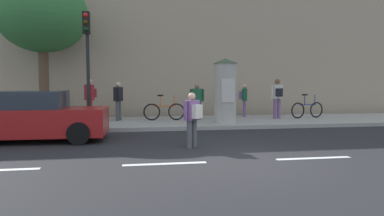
{
  "coord_description": "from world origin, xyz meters",
  "views": [
    {
      "loc": [
        -2.29,
        -7.18,
        1.72
      ],
      "look_at": [
        -0.8,
        2.0,
        1.05
      ],
      "focal_mm": 31.83,
      "sensor_mm": 36.0,
      "label": 1
    }
  ],
  "objects_px": {
    "pedestrian_near_pole": "(118,98)",
    "bicycle_upright": "(164,111)",
    "pedestrian_in_red_top": "(193,116)",
    "parked_car_silver": "(27,117)",
    "poster_column": "(225,90)",
    "pedestrian_in_light_jacket": "(90,96)",
    "traffic_light": "(87,50)",
    "pedestrian_in_dark_shirt": "(277,95)",
    "street_tree": "(42,15)",
    "bicycle_leaning": "(307,109)",
    "pedestrian_with_backpack": "(244,98)",
    "pedestrian_with_bag": "(197,99)"
  },
  "relations": [
    {
      "from": "pedestrian_near_pole",
      "to": "bicycle_upright",
      "type": "bearing_deg",
      "value": -6.99
    },
    {
      "from": "pedestrian_in_red_top",
      "to": "bicycle_upright",
      "type": "xyz_separation_m",
      "value": [
        -0.32,
        5.57,
        -0.33
      ]
    },
    {
      "from": "pedestrian_in_red_top",
      "to": "parked_car_silver",
      "type": "height_order",
      "value": "parked_car_silver"
    },
    {
      "from": "bicycle_upright",
      "to": "parked_car_silver",
      "type": "xyz_separation_m",
      "value": [
        -4.39,
        -3.75,
        0.19
      ]
    },
    {
      "from": "poster_column",
      "to": "pedestrian_in_light_jacket",
      "type": "bearing_deg",
      "value": 166.25
    },
    {
      "from": "traffic_light",
      "to": "pedestrian_in_dark_shirt",
      "type": "xyz_separation_m",
      "value": [
        7.87,
        1.91,
        -1.68
      ]
    },
    {
      "from": "traffic_light",
      "to": "bicycle_upright",
      "type": "relative_size",
      "value": 2.28
    },
    {
      "from": "street_tree",
      "to": "pedestrian_in_dark_shirt",
      "type": "xyz_separation_m",
      "value": [
        9.97,
        -0.6,
        -3.31
      ]
    },
    {
      "from": "pedestrian_in_light_jacket",
      "to": "bicycle_leaning",
      "type": "distance_m",
      "value": 9.56
    },
    {
      "from": "street_tree",
      "to": "pedestrian_in_light_jacket",
      "type": "relative_size",
      "value": 3.37
    },
    {
      "from": "pedestrian_near_pole",
      "to": "parked_car_silver",
      "type": "height_order",
      "value": "pedestrian_near_pole"
    },
    {
      "from": "pedestrian_in_light_jacket",
      "to": "bicycle_leaning",
      "type": "xyz_separation_m",
      "value": [
        9.53,
        -0.03,
        -0.67
      ]
    },
    {
      "from": "pedestrian_in_red_top",
      "to": "pedestrian_in_light_jacket",
      "type": "xyz_separation_m",
      "value": [
        -3.36,
        5.48,
        0.34
      ]
    },
    {
      "from": "street_tree",
      "to": "pedestrian_near_pole",
      "type": "xyz_separation_m",
      "value": [
        3.01,
        -0.23,
        -3.4
      ]
    },
    {
      "from": "pedestrian_with_backpack",
      "to": "street_tree",
      "type": "bearing_deg",
      "value": -177.59
    },
    {
      "from": "pedestrian_with_bag",
      "to": "bicycle_upright",
      "type": "relative_size",
      "value": 0.88
    },
    {
      "from": "pedestrian_near_pole",
      "to": "poster_column",
      "type": "bearing_deg",
      "value": -21.03
    },
    {
      "from": "pedestrian_in_red_top",
      "to": "pedestrian_with_bag",
      "type": "height_order",
      "value": "pedestrian_with_bag"
    },
    {
      "from": "traffic_light",
      "to": "bicycle_leaning",
      "type": "xyz_separation_m",
      "value": [
        9.33,
        1.92,
        -2.34
      ]
    },
    {
      "from": "pedestrian_with_bag",
      "to": "bicycle_upright",
      "type": "xyz_separation_m",
      "value": [
        -1.45,
        -0.15,
        -0.52
      ]
    },
    {
      "from": "poster_column",
      "to": "street_tree",
      "type": "bearing_deg",
      "value": 165.59
    },
    {
      "from": "poster_column",
      "to": "traffic_light",
      "type": "bearing_deg",
      "value": -172.89
    },
    {
      "from": "poster_column",
      "to": "parked_car_silver",
      "type": "xyz_separation_m",
      "value": [
        -6.7,
        -2.36,
        -0.72
      ]
    },
    {
      "from": "pedestrian_near_pole",
      "to": "parked_car_silver",
      "type": "relative_size",
      "value": 0.36
    },
    {
      "from": "street_tree",
      "to": "bicycle_leaning",
      "type": "xyz_separation_m",
      "value": [
        11.42,
        -0.58,
        -3.97
      ]
    },
    {
      "from": "street_tree",
      "to": "pedestrian_with_backpack",
      "type": "relative_size",
      "value": 3.86
    },
    {
      "from": "poster_column",
      "to": "pedestrian_in_light_jacket",
      "type": "height_order",
      "value": "poster_column"
    },
    {
      "from": "pedestrian_in_red_top",
      "to": "parked_car_silver",
      "type": "xyz_separation_m",
      "value": [
        -4.7,
        1.81,
        -0.14
      ]
    },
    {
      "from": "poster_column",
      "to": "street_tree",
      "type": "relative_size",
      "value": 0.43
    },
    {
      "from": "pedestrian_in_light_jacket",
      "to": "pedestrian_with_bag",
      "type": "height_order",
      "value": "pedestrian_in_light_jacket"
    },
    {
      "from": "poster_column",
      "to": "parked_car_silver",
      "type": "relative_size",
      "value": 0.56
    },
    {
      "from": "traffic_light",
      "to": "pedestrian_in_red_top",
      "type": "xyz_separation_m",
      "value": [
        3.16,
        -3.53,
        -2.02
      ]
    },
    {
      "from": "pedestrian_in_light_jacket",
      "to": "pedestrian_in_red_top",
      "type": "bearing_deg",
      "value": -58.49
    },
    {
      "from": "poster_column",
      "to": "pedestrian_with_backpack",
      "type": "xyz_separation_m",
      "value": [
        1.49,
        2.23,
        -0.39
      ]
    },
    {
      "from": "poster_column",
      "to": "pedestrian_near_pole",
      "type": "bearing_deg",
      "value": 158.97
    },
    {
      "from": "pedestrian_near_pole",
      "to": "pedestrian_in_dark_shirt",
      "type": "xyz_separation_m",
      "value": [
        6.96,
        -0.36,
        0.09
      ]
    },
    {
      "from": "pedestrian_with_bag",
      "to": "bicycle_leaning",
      "type": "distance_m",
      "value": 5.07
    },
    {
      "from": "pedestrian_in_red_top",
      "to": "bicycle_upright",
      "type": "bearing_deg",
      "value": 93.26
    },
    {
      "from": "pedestrian_in_dark_shirt",
      "to": "parked_car_silver",
      "type": "bearing_deg",
      "value": -158.95
    },
    {
      "from": "pedestrian_near_pole",
      "to": "pedestrian_in_light_jacket",
      "type": "xyz_separation_m",
      "value": [
        -1.12,
        -0.32,
        0.1
      ]
    },
    {
      "from": "pedestrian_with_bag",
      "to": "parked_car_silver",
      "type": "xyz_separation_m",
      "value": [
        -5.83,
        -3.9,
        -0.33
      ]
    },
    {
      "from": "pedestrian_near_pole",
      "to": "bicycle_leaning",
      "type": "distance_m",
      "value": 8.44
    },
    {
      "from": "bicycle_upright",
      "to": "pedestrian_with_bag",
      "type": "bearing_deg",
      "value": 5.82
    },
    {
      "from": "pedestrian_near_pole",
      "to": "pedestrian_with_bag",
      "type": "xyz_separation_m",
      "value": [
        3.37,
        -0.09,
        -0.05
      ]
    },
    {
      "from": "poster_column",
      "to": "pedestrian_with_bag",
      "type": "relative_size",
      "value": 1.65
    },
    {
      "from": "pedestrian_with_bag",
      "to": "bicycle_leaning",
      "type": "height_order",
      "value": "pedestrian_with_bag"
    },
    {
      "from": "pedestrian_near_pole",
      "to": "pedestrian_with_backpack",
      "type": "relative_size",
      "value": 1.07
    },
    {
      "from": "poster_column",
      "to": "bicycle_upright",
      "type": "xyz_separation_m",
      "value": [
        -2.31,
        1.39,
        -0.91
      ]
    },
    {
      "from": "pedestrian_near_pole",
      "to": "pedestrian_in_dark_shirt",
      "type": "relative_size",
      "value": 0.93
    },
    {
      "from": "pedestrian_in_red_top",
      "to": "pedestrian_with_backpack",
      "type": "xyz_separation_m",
      "value": [
        3.49,
        6.4,
        0.19
      ]
    }
  ]
}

